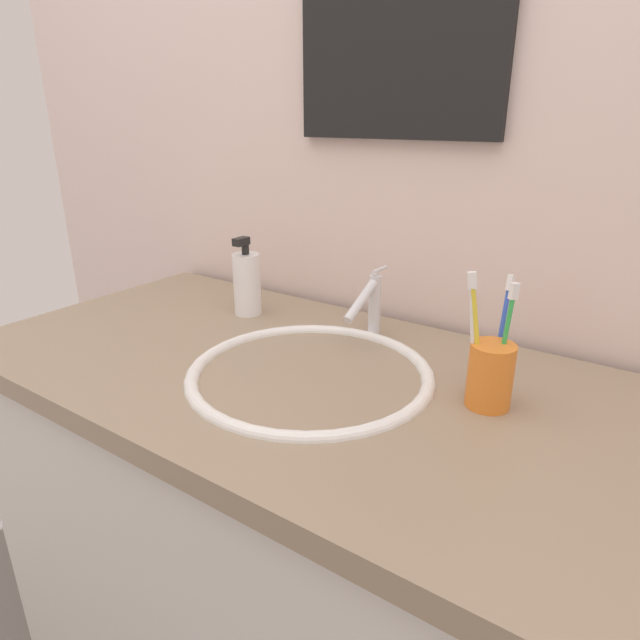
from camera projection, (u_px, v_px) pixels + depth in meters
The scene contains 11 objects.
tiled_wall_back at pixel (400, 148), 1.11m from camera, with size 2.47×0.04×2.40m, color beige.
vanity_counter at pixel (301, 555), 1.11m from camera, with size 1.27×0.63×0.85m.
sink_basin at pixel (310, 390), 0.94m from camera, with size 0.42×0.42×0.10m.
faucet at pixel (371, 303), 1.06m from camera, with size 0.02×0.15×0.14m.
toothbrush_cup at pixel (490, 375), 0.82m from camera, with size 0.07×0.07×0.10m, color orange.
toothbrush_blue at pixel (502, 329), 0.83m from camera, with size 0.01×0.05×0.19m.
toothbrush_yellow at pixel (476, 331), 0.80m from camera, with size 0.04×0.02×0.20m.
toothbrush_white at pixel (473, 331), 0.80m from camera, with size 0.03×0.02×0.20m.
toothbrush_green at pixel (505, 336), 0.80m from camera, with size 0.02×0.02×0.19m.
soap_dispenser at pixel (247, 283), 1.19m from camera, with size 0.06×0.06×0.17m.
wall_mirror at pixel (399, 23), 1.00m from camera, with size 0.43×0.02×0.41m.
Camera 1 is at (0.53, -0.69, 1.26)m, focal length 30.60 mm.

